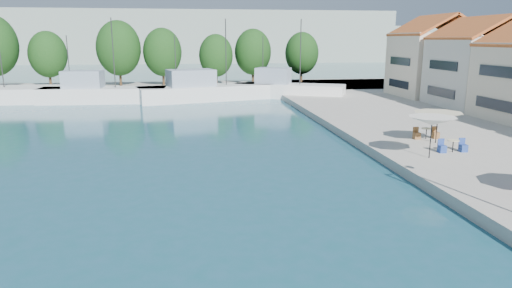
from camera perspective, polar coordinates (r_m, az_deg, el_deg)
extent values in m
cube|color=#A29E93|center=(68.70, -10.50, 6.86)|extent=(90.00, 16.00, 0.60)
cube|color=gray|center=(163.15, -17.43, 12.64)|extent=(180.00, 40.00, 16.00)
cube|color=gray|center=(186.90, 5.87, 12.52)|extent=(140.00, 40.00, 12.00)
cube|color=beige|center=(52.46, 26.11, 8.09)|extent=(8.00, 8.50, 7.00)
pyramid|color=#C85F2C|center=(52.40, 26.70, 13.85)|extent=(8.40, 8.80, 1.80)
cube|color=#F4E0C3|center=(60.09, 21.31, 9.22)|extent=(8.60, 8.50, 7.50)
pyramid|color=#C85F2C|center=(60.06, 21.76, 14.50)|extent=(9.00, 8.80, 1.80)
cylinder|color=#2D2D2D|center=(62.09, -29.37, 9.89)|extent=(0.12, 0.12, 8.00)
cube|color=silver|center=(57.31, -18.52, 5.62)|extent=(14.80, 4.49, 2.20)
cube|color=#8897A8|center=(57.63, -20.81, 7.58)|extent=(4.52, 3.13, 2.00)
cylinder|color=#2D2D2D|center=(56.63, -17.42, 10.80)|extent=(0.12, 0.12, 8.00)
cylinder|color=#2D2D2D|center=(57.90, -22.39, 9.47)|extent=(0.10, 0.10, 6.00)
cube|color=silver|center=(57.31, -5.43, 6.23)|extent=(18.76, 9.20, 2.20)
cube|color=#8897A8|center=(56.34, -8.14, 8.19)|extent=(6.19, 4.90, 2.00)
cylinder|color=#2D2D2D|center=(57.52, -3.79, 11.38)|extent=(0.12, 0.12, 8.00)
cylinder|color=#2D2D2D|center=(55.76, -10.04, 10.13)|extent=(0.10, 0.10, 6.00)
cube|color=white|center=(58.84, 4.13, 6.43)|extent=(14.15, 9.25, 2.20)
cube|color=#8897A8|center=(59.14, 2.17, 8.53)|extent=(4.97, 4.31, 2.00)
cylinder|color=#2D2D2D|center=(58.18, 5.58, 11.37)|extent=(0.12, 0.12, 8.00)
cylinder|color=#2D2D2D|center=(59.39, 0.86, 10.49)|extent=(0.10, 0.10, 6.00)
cylinder|color=#3F2B19|center=(74.24, -24.38, 7.98)|extent=(0.36, 0.36, 3.54)
ellipsoid|color=#133C13|center=(74.10, -24.59, 10.15)|extent=(5.38, 5.38, 6.73)
cylinder|color=#3F2B19|center=(71.15, -16.62, 8.69)|extent=(0.36, 0.36, 4.21)
ellipsoid|color=#133C13|center=(71.01, -16.80, 11.40)|extent=(6.40, 6.40, 8.00)
cylinder|color=#3F2B19|center=(70.87, -11.51, 8.76)|extent=(0.36, 0.36, 3.75)
ellipsoid|color=#133C13|center=(70.72, -11.62, 11.19)|extent=(5.70, 5.70, 7.13)
cylinder|color=#3F2B19|center=(70.31, -4.98, 8.78)|extent=(0.36, 0.36, 3.35)
ellipsoid|color=#133C13|center=(70.17, -5.02, 10.96)|extent=(5.10, 5.10, 6.37)
cylinder|color=#3F2B19|center=(72.10, -0.39, 9.07)|extent=(0.36, 0.36, 3.71)
ellipsoid|color=#133C13|center=(71.96, -0.39, 11.43)|extent=(5.65, 5.65, 7.06)
cylinder|color=#3F2B19|center=(74.84, 5.69, 9.08)|extent=(0.36, 0.36, 3.51)
ellipsoid|color=#133C13|center=(74.71, 5.74, 11.23)|extent=(5.34, 5.34, 6.67)
cylinder|color=black|center=(28.36, 21.01, 0.77)|extent=(0.06, 0.06, 2.45)
cone|color=silver|center=(28.18, 21.17, 2.71)|extent=(2.79, 2.79, 0.50)
cylinder|color=black|center=(32.67, 21.67, 1.91)|extent=(0.06, 0.06, 2.09)
cone|color=beige|center=(32.54, 21.78, 3.29)|extent=(3.21, 3.21, 0.50)
cylinder|color=black|center=(30.51, 23.39, -0.27)|extent=(0.06, 0.06, 0.74)
cylinder|color=beige|center=(30.44, 23.45, 0.41)|extent=(0.70, 0.70, 0.04)
cube|color=navy|center=(30.92, 24.47, -0.47)|extent=(0.42, 0.42, 0.46)
cube|color=navy|center=(30.18, 22.23, -0.57)|extent=(0.42, 0.42, 0.46)
cylinder|color=black|center=(33.91, 20.51, 1.22)|extent=(0.06, 0.06, 0.74)
cylinder|color=beige|center=(33.84, 20.56, 1.84)|extent=(0.70, 0.70, 0.04)
cube|color=brown|center=(34.28, 21.52, 1.02)|extent=(0.42, 0.42, 0.46)
cube|color=brown|center=(33.61, 19.44, 0.96)|extent=(0.42, 0.42, 0.46)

